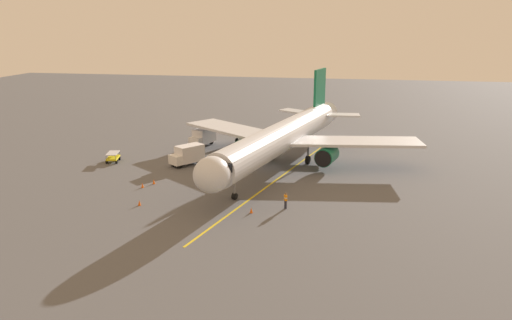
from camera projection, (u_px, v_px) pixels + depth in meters
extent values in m
plane|color=#565659|center=(273.00, 169.00, 64.35)|extent=(220.00, 220.00, 0.00)
cube|color=yellow|center=(275.00, 181.00, 59.26)|extent=(10.06, 38.83, 0.01)
cylinder|color=silver|center=(282.00, 137.00, 63.85)|extent=(12.03, 33.89, 3.80)
ellipsoid|color=silver|center=(212.00, 175.00, 47.92)|extent=(4.48, 4.76, 3.61)
cone|color=silver|center=(324.00, 114.00, 80.04)|extent=(4.05, 3.75, 3.42)
cube|color=black|center=(219.00, 166.00, 48.99)|extent=(3.52, 2.34, 0.90)
cube|color=silver|center=(354.00, 142.00, 63.83)|extent=(17.60, 7.46, 0.36)
cylinder|color=#146B47|center=(327.00, 155.00, 62.95)|extent=(3.06, 3.86, 2.30)
cylinder|color=black|center=(323.00, 159.00, 61.41)|extent=(2.08, 0.71, 2.10)
cube|color=silver|center=(236.00, 130.00, 70.70)|extent=(16.83, 14.27, 0.36)
cylinder|color=#146B47|center=(245.00, 146.00, 67.62)|extent=(3.06, 3.86, 2.30)
cylinder|color=black|center=(239.00, 149.00, 66.09)|extent=(2.08, 0.71, 2.10)
cube|color=#146B47|center=(320.00, 93.00, 76.40)|extent=(1.53, 4.74, 7.20)
cube|color=silver|center=(338.00, 115.00, 75.70)|extent=(6.54, 2.82, 0.24)
cube|color=silver|center=(299.00, 112.00, 78.28)|extent=(6.69, 5.44, 0.24)
cylinder|color=slate|center=(234.00, 184.00, 52.66)|extent=(0.24, 0.24, 2.77)
cylinder|color=black|center=(235.00, 196.00, 53.03)|extent=(0.61, 0.79, 0.70)
cylinder|color=slate|center=(308.00, 150.00, 66.00)|extent=(0.24, 0.24, 2.77)
cylinder|color=black|center=(308.00, 160.00, 66.37)|extent=(0.71, 1.18, 1.10)
cylinder|color=slate|center=(272.00, 146.00, 68.10)|extent=(0.24, 0.24, 2.77)
cylinder|color=black|center=(272.00, 156.00, 68.47)|extent=(0.71, 1.18, 1.10)
cylinder|color=#23232D|center=(286.00, 205.00, 50.36)|extent=(0.26, 0.26, 0.88)
cube|color=orange|center=(286.00, 198.00, 50.16)|extent=(0.39, 0.45, 0.60)
cube|color=silver|center=(286.00, 198.00, 50.16)|extent=(0.41, 0.47, 0.10)
sphere|color=brown|center=(286.00, 194.00, 50.05)|extent=(0.22, 0.22, 0.22)
cube|color=yellow|center=(113.00, 158.00, 67.36)|extent=(1.97, 2.86, 0.24)
cube|color=silver|center=(113.00, 153.00, 67.18)|extent=(1.97, 2.86, 0.08)
cylinder|color=slate|center=(116.00, 157.00, 66.13)|extent=(0.06, 0.06, 0.55)
cylinder|color=slate|center=(106.00, 157.00, 66.07)|extent=(0.06, 0.06, 0.55)
cylinder|color=slate|center=(119.00, 153.00, 68.44)|extent=(0.06, 0.06, 0.55)
cylinder|color=slate|center=(110.00, 153.00, 68.38)|extent=(0.06, 0.06, 0.55)
cylinder|color=black|center=(117.00, 162.00, 66.57)|extent=(0.35, 0.49, 0.44)
cylinder|color=black|center=(107.00, 162.00, 66.50)|extent=(0.35, 0.49, 0.44)
cylinder|color=black|center=(120.00, 158.00, 68.40)|extent=(0.35, 0.49, 0.44)
cylinder|color=black|center=(110.00, 158.00, 68.33)|extent=(0.35, 0.49, 0.44)
cube|color=white|center=(245.00, 138.00, 78.75)|extent=(2.51, 2.66, 0.60)
cube|color=black|center=(237.00, 134.00, 77.45)|extent=(2.94, 3.56, 1.61)
cylinder|color=black|center=(242.00, 142.00, 77.61)|extent=(0.58, 0.66, 0.64)
cylinder|color=black|center=(237.00, 140.00, 78.53)|extent=(0.58, 0.66, 0.64)
cylinder|color=black|center=(249.00, 140.00, 78.60)|extent=(0.58, 0.66, 0.64)
cylinder|color=black|center=(244.00, 139.00, 79.52)|extent=(0.58, 0.66, 0.64)
cube|color=white|center=(178.00, 159.00, 64.79)|extent=(2.54, 2.49, 1.20)
cube|color=black|center=(173.00, 159.00, 64.28)|extent=(1.47, 1.13, 0.70)
cube|color=silver|center=(190.00, 153.00, 65.95)|extent=(3.74, 4.09, 2.20)
cylinder|color=black|center=(179.00, 165.00, 64.33)|extent=(0.70, 0.83, 0.84)
cylinder|color=black|center=(174.00, 163.00, 65.24)|extent=(0.70, 0.83, 0.84)
cylinder|color=black|center=(199.00, 161.00, 66.44)|extent=(0.70, 0.83, 0.84)
cylinder|color=black|center=(193.00, 159.00, 67.36)|extent=(0.70, 0.83, 0.84)
cube|color=white|center=(197.00, 141.00, 74.80)|extent=(2.35, 2.23, 1.20)
cube|color=black|center=(194.00, 141.00, 74.16)|extent=(1.66, 0.71, 0.70)
cube|color=silver|center=(204.00, 135.00, 76.30)|extent=(3.06, 4.06, 2.20)
cylinder|color=black|center=(199.00, 146.00, 74.45)|extent=(0.51, 0.88, 0.84)
cylinder|color=black|center=(192.00, 145.00, 75.06)|extent=(0.51, 0.88, 0.84)
cylinder|color=black|center=(211.00, 142.00, 77.13)|extent=(0.51, 0.88, 0.84)
cylinder|color=black|center=(205.00, 141.00, 77.75)|extent=(0.51, 0.88, 0.84)
cone|color=#F2590F|center=(142.00, 185.00, 56.84)|extent=(0.32, 0.32, 0.55)
cone|color=#F2590F|center=(139.00, 203.00, 51.29)|extent=(0.32, 0.32, 0.55)
cone|color=#F2590F|center=(154.00, 182.00, 58.16)|extent=(0.32, 0.32, 0.55)
cone|color=#F2590F|center=(251.00, 210.00, 49.27)|extent=(0.32, 0.32, 0.55)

